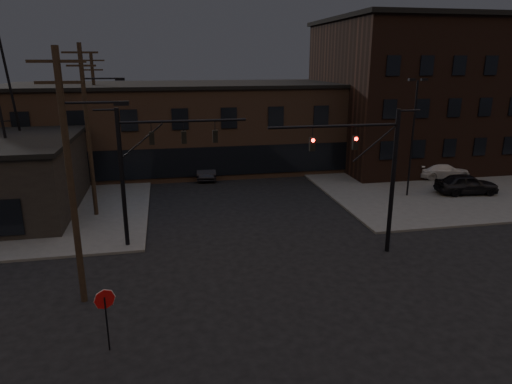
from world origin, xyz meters
TOP-DOWN VIEW (x-y plane):
  - ground at (0.00, 0.00)m, footprint 140.00×140.00m
  - sidewalk_ne at (22.00, 22.00)m, footprint 30.00×30.00m
  - building_row at (0.00, 28.00)m, footprint 40.00×12.00m
  - building_right at (22.00, 26.00)m, footprint 22.00×16.00m
  - traffic_signal_near at (5.36, 4.50)m, footprint 7.12×0.24m
  - traffic_signal_far at (-6.72, 8.00)m, footprint 7.12×0.24m
  - stop_sign at (-8.00, -1.99)m, footprint 0.72×0.33m
  - utility_pole_near at (-9.43, 2.00)m, footprint 3.70×0.28m
  - utility_pole_mid at (-10.44, 14.00)m, footprint 3.70×0.28m
  - utility_pole_far at (-11.50, 26.00)m, footprint 2.20×0.28m
  - lot_light_a at (13.00, 14.00)m, footprint 1.50×0.28m
  - lot_light_b at (19.00, 19.00)m, footprint 1.50×0.28m
  - parked_car_lot_a at (17.79, 13.46)m, footprint 4.98×2.46m
  - parked_car_lot_b at (18.90, 18.44)m, footprint 5.01×2.39m
  - car_crossing at (-2.03, 23.38)m, footprint 2.01×4.99m

SIDE VIEW (x-z plane):
  - ground at x=0.00m, z-range 0.00..0.00m
  - sidewalk_ne at x=22.00m, z-range 0.00..0.15m
  - car_crossing at x=-2.03m, z-range 0.00..1.61m
  - parked_car_lot_b at x=18.90m, z-range 0.15..1.56m
  - parked_car_lot_a at x=17.79m, z-range 0.15..1.78m
  - stop_sign at x=-8.00m, z-range 0.60..3.08m
  - building_row at x=0.00m, z-range 0.00..8.00m
  - traffic_signal_near at x=5.36m, z-range 0.93..8.93m
  - traffic_signal_far at x=-6.72m, z-range 1.01..9.01m
  - lot_light_a at x=13.00m, z-range 0.94..10.08m
  - lot_light_b at x=19.00m, z-range 0.94..10.08m
  - utility_pole_far at x=-11.50m, z-range 0.28..11.28m
  - utility_pole_near at x=-9.43m, z-range 0.37..11.37m
  - utility_pole_mid at x=-10.44m, z-range 0.38..11.88m
  - building_right at x=22.00m, z-range 0.00..14.00m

